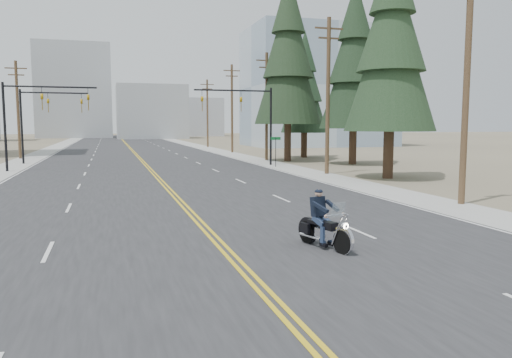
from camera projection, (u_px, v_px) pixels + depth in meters
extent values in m
plane|color=#776D56|center=(250.00, 278.00, 12.12)|extent=(400.00, 400.00, 0.00)
cube|color=#303033|center=(130.00, 148.00, 78.85)|extent=(20.00, 200.00, 0.01)
cube|color=#A5A5A0|center=(52.00, 149.00, 75.61)|extent=(3.00, 200.00, 0.01)
cube|color=#A5A5A0|center=(202.00, 147.00, 82.09)|extent=(3.00, 200.00, 0.01)
cylinder|color=black|center=(5.00, 127.00, 39.15)|extent=(0.20, 0.20, 7.00)
cylinder|color=black|center=(51.00, 87.00, 39.78)|extent=(7.00, 0.14, 0.14)
imported|color=#BF8C0C|center=(42.00, 95.00, 39.66)|extent=(0.21, 0.26, 1.30)
imported|color=#BF8C0C|center=(88.00, 96.00, 40.64)|extent=(0.21, 0.26, 1.30)
cylinder|color=black|center=(271.00, 127.00, 45.34)|extent=(0.20, 0.20, 7.00)
cylinder|color=black|center=(233.00, 90.00, 44.01)|extent=(7.00, 0.14, 0.14)
imported|color=#BF8C0C|center=(241.00, 98.00, 44.28)|extent=(0.21, 0.26, 1.30)
imported|color=#BF8C0C|center=(202.00, 97.00, 43.29)|extent=(0.21, 0.26, 1.30)
cylinder|color=black|center=(22.00, 127.00, 46.77)|extent=(0.20, 0.20, 7.00)
cylinder|color=black|center=(54.00, 93.00, 47.27)|extent=(6.00, 0.14, 0.14)
imported|color=#BF8C0C|center=(48.00, 100.00, 47.17)|extent=(0.21, 0.26, 1.30)
imported|color=#BF8C0C|center=(81.00, 100.00, 48.02)|extent=(0.21, 0.26, 1.30)
cylinder|color=black|center=(276.00, 152.00, 43.62)|extent=(0.06, 0.06, 2.60)
cube|color=#0C5926|center=(276.00, 138.00, 43.49)|extent=(0.90, 0.03, 0.25)
cylinder|color=brown|center=(466.00, 85.00, 22.67)|extent=(0.30, 0.30, 11.00)
cylinder|color=brown|center=(328.00, 97.00, 36.94)|extent=(0.30, 0.30, 11.50)
cube|color=brown|center=(329.00, 28.00, 36.40)|extent=(2.20, 0.12, 0.12)
cube|color=brown|center=(329.00, 38.00, 36.48)|extent=(1.60, 0.12, 0.12)
cylinder|color=brown|center=(267.00, 107.00, 51.27)|extent=(0.30, 0.30, 11.00)
cube|color=brown|center=(267.00, 60.00, 50.76)|extent=(2.20, 0.12, 0.12)
cube|color=brown|center=(267.00, 67.00, 50.83)|extent=(1.60, 0.12, 0.12)
cylinder|color=brown|center=(232.00, 109.00, 65.54)|extent=(0.30, 0.30, 11.50)
cube|color=brown|center=(232.00, 71.00, 65.00)|extent=(2.20, 0.12, 0.12)
cube|color=brown|center=(232.00, 76.00, 65.08)|extent=(1.60, 0.12, 0.12)
cylinder|color=brown|center=(207.00, 114.00, 81.77)|extent=(0.30, 0.30, 11.00)
cube|color=brown|center=(207.00, 84.00, 81.26)|extent=(2.20, 0.12, 0.12)
cube|color=brown|center=(207.00, 89.00, 81.34)|extent=(1.60, 0.12, 0.12)
cylinder|color=brown|center=(18.00, 110.00, 53.79)|extent=(0.30, 0.30, 10.50)
cube|color=brown|center=(16.00, 68.00, 53.30)|extent=(2.20, 0.12, 0.12)
cube|color=brown|center=(16.00, 75.00, 53.38)|extent=(1.60, 0.12, 0.12)
cube|color=#9EB5CC|center=(318.00, 88.00, 86.77)|extent=(24.00, 16.00, 20.00)
cube|color=#ADB2B7|center=(152.00, 112.00, 132.78)|extent=(18.00, 14.00, 14.00)
cube|color=#B7BCC6|center=(284.00, 104.00, 127.27)|extent=(16.00, 12.00, 18.00)
cube|color=#ADB2B7|center=(75.00, 91.00, 140.79)|extent=(20.00, 15.00, 26.00)
cube|color=#B7BCC6|center=(199.00, 117.00, 161.51)|extent=(14.00, 14.00, 12.00)
cylinder|color=#382619|center=(388.00, 155.00, 34.35)|extent=(0.63, 0.63, 3.26)
cone|color=#1B3319|center=(391.00, 58.00, 33.64)|extent=(6.17, 6.17, 9.79)
cone|color=#1B3319|center=(392.00, 16.00, 33.34)|extent=(4.63, 4.63, 7.35)
cylinder|color=#382619|center=(353.00, 146.00, 46.62)|extent=(0.73, 0.73, 3.36)
cone|color=black|center=(354.00, 73.00, 45.89)|extent=(6.30, 6.30, 10.07)
cone|color=black|center=(355.00, 42.00, 45.57)|extent=(4.72, 4.72, 7.55)
cone|color=black|center=(356.00, 10.00, 45.26)|extent=(3.15, 3.15, 5.37)
cylinder|color=#382619|center=(288.00, 143.00, 50.75)|extent=(0.66, 0.66, 3.76)
cone|color=black|center=(288.00, 67.00, 49.93)|extent=(6.76, 6.76, 11.27)
cone|color=black|center=(288.00, 35.00, 49.58)|extent=(5.07, 5.07, 8.45)
cone|color=black|center=(289.00, 2.00, 49.23)|extent=(3.38, 3.38, 6.01)
cylinder|color=#382619|center=(304.00, 145.00, 56.35)|extent=(0.66, 0.66, 2.82)
cone|color=black|center=(304.00, 95.00, 55.74)|extent=(5.26, 5.26, 8.45)
cone|color=black|center=(305.00, 73.00, 55.48)|extent=(3.94, 3.94, 6.34)
cone|color=black|center=(305.00, 51.00, 55.21)|extent=(2.63, 2.63, 4.51)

